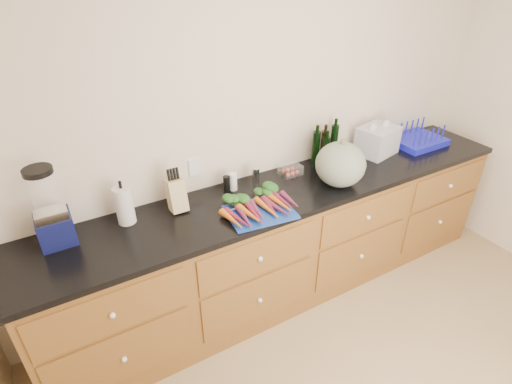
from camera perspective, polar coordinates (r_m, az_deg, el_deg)
wall_back at (r=2.89m, az=1.88°, el=9.71°), size 4.10×0.05×2.60m
cabinets at (r=3.08m, az=4.85°, el=-7.22°), size 3.60×0.64×0.90m
countertop at (r=2.81m, az=5.22°, el=0.33°), size 3.64×0.62×0.04m
cutting_board at (r=2.52m, az=0.59°, el=-2.87°), size 0.45×0.36×0.01m
carrots at (r=2.53m, az=0.09°, el=-1.79°), size 0.45×0.33×0.06m
squash at (r=2.82m, az=11.97°, el=3.89°), size 0.35×0.35×0.31m
blender_appliance at (r=2.44m, az=-27.31°, el=-2.52°), size 0.19×0.19×0.47m
paper_towel at (r=2.50m, az=-18.30°, el=-1.81°), size 0.11×0.11×0.24m
knife_block at (r=2.55m, az=-11.29°, el=-0.42°), size 0.10×0.10×0.21m
grinder_salt at (r=2.74m, az=-3.29°, el=1.49°), size 0.05×0.05×0.12m
grinder_pepper at (r=2.72m, az=-4.22°, el=1.14°), size 0.05×0.05×0.12m
canister_chrome at (r=2.81m, az=-0.04°, el=2.35°), size 0.05×0.05×0.12m
tomato_box at (r=2.96m, az=4.94°, el=3.20°), size 0.15×0.12×0.07m
bottles at (r=3.14m, az=9.83°, el=6.42°), size 0.23×0.12×0.28m
grocery_bag at (r=3.38m, az=16.92°, el=7.06°), size 0.35×0.30×0.22m
dish_rack at (r=3.70m, az=22.06°, el=7.02°), size 0.43×0.34×0.17m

